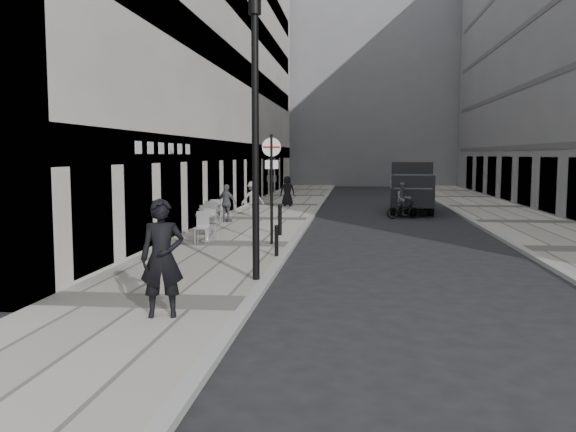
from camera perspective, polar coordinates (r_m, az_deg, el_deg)
name	(u,v)px	position (r m, az deg, el deg)	size (l,w,h in m)	color
ground	(215,356)	(9.08, -6.85, -12.90)	(120.00, 120.00, 0.00)	black
sidewalk	(264,220)	(26.82, -2.26, -0.34)	(4.00, 60.00, 0.12)	#A39F93
far_sidewalk	(523,223)	(27.43, 21.10, -0.58)	(4.00, 60.00, 0.12)	#A39F93
building_left	(208,41)	(34.37, -7.50, 15.92)	(4.00, 45.00, 18.00)	beige
building_far	(352,76)	(64.88, 6.00, 12.88)	(24.00, 16.00, 22.00)	slate
walking_man	(162,258)	(10.64, -11.68, -3.89)	(0.74, 0.49, 2.03)	black
sign_post	(272,174)	(18.90, -1.55, 3.94)	(0.58, 0.11, 3.40)	black
lamppost	(255,126)	(13.46, -3.08, 8.40)	(0.28, 0.28, 6.12)	black
bollard_near	(280,221)	(21.08, -0.76, -0.44)	(0.13, 0.13, 1.01)	black
bollard_far	(277,242)	(16.74, -1.08, -2.41)	(0.11, 0.11, 0.80)	black
panel_van	(411,184)	(31.59, 11.46, 2.97)	(2.31, 5.51, 2.54)	black
cyclist	(403,205)	(28.14, 10.72, 1.05)	(1.62, 0.98, 1.65)	black
pedestrian_a	(227,203)	(25.37, -5.74, 1.21)	(0.92, 0.38, 1.57)	#535358
pedestrian_b	(253,199)	(27.71, -3.34, 1.62)	(1.02, 0.59, 1.58)	gray
pedestrian_c	(287,191)	(33.18, -0.06, 2.35)	(0.80, 0.52, 1.64)	black
cafe_table_near	(213,213)	(24.22, -7.04, 0.31)	(0.77, 1.74, 0.99)	silver
cafe_table_mid	(209,218)	(21.95, -7.38, -0.22)	(0.79, 1.79, 1.02)	#A9A9AC
cafe_table_far	(207,225)	(19.95, -7.61, -0.86)	(0.77, 1.74, 0.99)	silver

